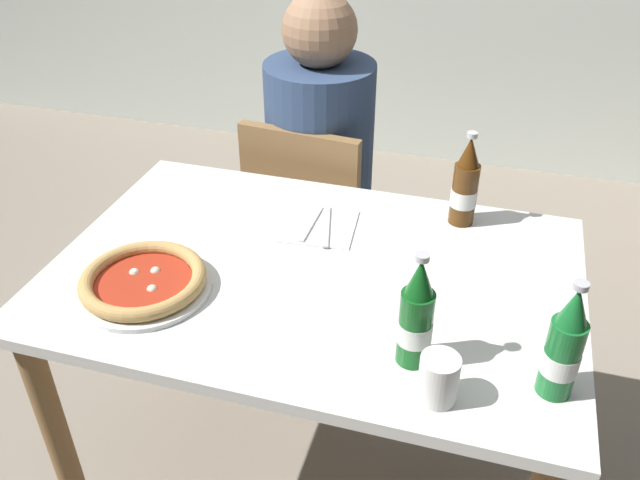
% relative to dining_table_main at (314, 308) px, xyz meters
% --- Properties ---
extents(ground_plane, '(8.00, 8.00, 0.00)m').
position_rel_dining_table_main_xyz_m(ground_plane, '(0.00, 0.00, -0.64)').
color(ground_plane, gray).
extents(dining_table_main, '(1.20, 0.80, 0.75)m').
position_rel_dining_table_main_xyz_m(dining_table_main, '(0.00, 0.00, 0.00)').
color(dining_table_main, silver).
rests_on(dining_table_main, ground_plane).
extents(chair_behind_table, '(0.44, 0.44, 0.85)m').
position_rel_dining_table_main_xyz_m(chair_behind_table, '(-0.19, 0.61, -0.15)').
color(chair_behind_table, olive).
rests_on(chair_behind_table, ground_plane).
extents(diner_seated, '(0.34, 0.34, 1.21)m').
position_rel_dining_table_main_xyz_m(diner_seated, '(-0.18, 0.66, -0.05)').
color(diner_seated, '#2D3342').
rests_on(diner_seated, ground_plane).
extents(pizza_margherita_near, '(0.30, 0.30, 0.04)m').
position_rel_dining_table_main_xyz_m(pizza_margherita_near, '(-0.34, -0.17, 0.14)').
color(pizza_margherita_near, white).
rests_on(pizza_margherita_near, dining_table_main).
extents(beer_bottle_left, '(0.07, 0.07, 0.25)m').
position_rel_dining_table_main_xyz_m(beer_bottle_left, '(0.26, -0.22, 0.22)').
color(beer_bottle_left, '#14591E').
rests_on(beer_bottle_left, dining_table_main).
extents(beer_bottle_center, '(0.07, 0.07, 0.25)m').
position_rel_dining_table_main_xyz_m(beer_bottle_center, '(0.30, 0.30, 0.22)').
color(beer_bottle_center, '#512D0F').
rests_on(beer_bottle_center, dining_table_main).
extents(beer_bottle_right, '(0.07, 0.07, 0.25)m').
position_rel_dining_table_main_xyz_m(beer_bottle_right, '(0.53, -0.23, 0.22)').
color(beer_bottle_right, '#196B2D').
rests_on(beer_bottle_right, dining_table_main).
extents(napkin_with_cutlery, '(0.20, 0.20, 0.01)m').
position_rel_dining_table_main_xyz_m(napkin_with_cutlery, '(-0.04, 0.18, 0.12)').
color(napkin_with_cutlery, white).
rests_on(napkin_with_cutlery, dining_table_main).
extents(paper_cup, '(0.07, 0.07, 0.09)m').
position_rel_dining_table_main_xyz_m(paper_cup, '(0.32, -0.31, 0.16)').
color(paper_cup, white).
rests_on(paper_cup, dining_table_main).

